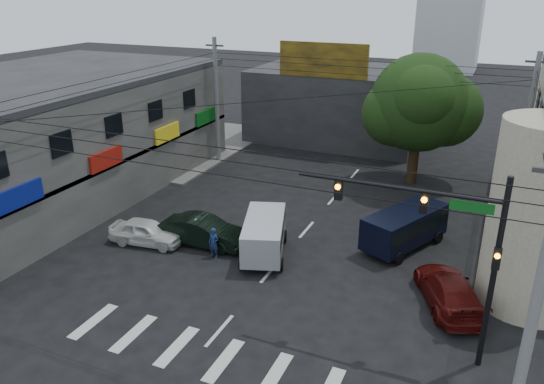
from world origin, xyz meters
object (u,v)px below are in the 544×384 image
Objects in this scene: silver_minivan at (264,237)px; traffic_gantry at (446,235)px; utility_pole_near_right at (534,315)px; utility_pole_far_right at (526,130)px; dark_sedan at (203,231)px; utility_pole_far_left at (217,101)px; white_compact at (147,232)px; traffic_officer at (214,243)px; navy_van at (405,229)px; maroon_sedan at (449,290)px; street_tree at (419,103)px.

traffic_gantry is at bearing -135.96° from silver_minivan.
utility_pole_near_right is 20.50m from utility_pole_far_right.
dark_sedan is at bearing 75.44° from silver_minivan.
dark_sedan is at bearing -64.27° from utility_pole_far_left.
traffic_gantry is 10.61m from silver_minivan.
traffic_gantry reaches higher than white_compact.
silver_minivan is at bearing 34.30° from traffic_officer.
silver_minivan is 7.26m from navy_van.
utility_pole_far_right reaches higher than silver_minivan.
maroon_sedan is (0.20, 3.50, -4.12)m from traffic_gantry.
traffic_officer is at bearing -134.71° from utility_pole_far_right.
dark_sedan is (-14.83, -12.80, -3.84)m from utility_pole_far_right.
dark_sedan is 0.96× the size of silver_minivan.
utility_pole_far_left is 2.24× the size of white_compact.
utility_pole_far_left is at bearing 23.73° from dark_sedan.
utility_pole_far_right is at bearing 49.44° from traffic_officer.
utility_pole_far_right reaches higher than street_tree.
street_tree reaches higher than white_compact.
navy_van is 9.78m from traffic_officer.
street_tree is at bearing 106.82° from utility_pole_near_right.
utility_pole_far_right reaches higher than traffic_officer.
traffic_gantry reaches higher than traffic_officer.
dark_sedan is 3.00m from white_compact.
utility_pole_far_right is 22.78m from white_compact.
utility_pole_near_right reaches higher than white_compact.
white_compact is 15.15m from maroon_sedan.
utility_pole_near_right is (2.68, -3.50, -0.23)m from traffic_gantry.
white_compact is (-2.79, -1.09, -0.09)m from dark_sedan.
utility_pole_near_right is at bearing -130.93° from navy_van.
street_tree is 18.42m from traffic_gantry.
white_compact is at bearing 83.36° from silver_minivan.
maroon_sedan is at bearing -115.22° from silver_minivan.
maroon_sedan is 0.98× the size of navy_van.
utility_pole_far_right is at bearing -124.05° from maroon_sedan.
utility_pole_far_left reaches higher than maroon_sedan.
utility_pole_far_right reaches higher than traffic_gantry.
utility_pole_near_right is 13.22m from navy_van.
traffic_gantry is 1.75× the size of white_compact.
utility_pole_near_right reaches higher than maroon_sedan.
utility_pole_far_right is at bearing -51.21° from dark_sedan.
silver_minivan is (-8.81, 4.47, -3.87)m from traffic_gantry.
traffic_gantry is at bearing -137.76° from navy_van.
navy_van is at bearing -82.54° from street_tree.
navy_van reaches higher than silver_minivan.
street_tree is 5.55× the size of traffic_officer.
traffic_gantry reaches higher than maroon_sedan.
traffic_officer is (-10.98, 3.20, -4.05)m from traffic_gantry.
traffic_gantry is 0.78× the size of utility_pole_near_right.
dark_sedan is 12.37m from maroon_sedan.
traffic_gantry is 1.34× the size of navy_van.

